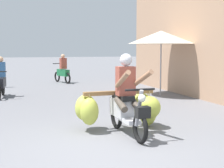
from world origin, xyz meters
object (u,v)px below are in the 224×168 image
at_px(motorbike_distant_ahead_right, 63,71).
at_px(market_umbrella_near_shop, 161,37).
at_px(motorbike_distant_ahead_left, 1,81).
at_px(motorbike_main_loaded, 123,106).

xyz_separation_m(motorbike_distant_ahead_right, market_umbrella_near_shop, (2.62, -5.46, 1.49)).
bearing_deg(market_umbrella_near_shop, motorbike_distant_ahead_left, 167.04).
bearing_deg(motorbike_main_loaded, motorbike_distant_ahead_right, 88.07).
relative_size(motorbike_main_loaded, motorbike_distant_ahead_left, 1.16).
bearing_deg(motorbike_distant_ahead_left, motorbike_main_loaded, -66.89).
bearing_deg(market_umbrella_near_shop, motorbike_distant_ahead_right, 115.67).
relative_size(motorbike_distant_ahead_left, motorbike_distant_ahead_right, 1.04).
relative_size(motorbike_main_loaded, market_umbrella_near_shop, 0.80).
xyz_separation_m(motorbike_main_loaded, motorbike_distant_ahead_left, (-2.46, 5.75, 0.05)).
bearing_deg(motorbike_main_loaded, market_umbrella_near_shop, 56.71).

